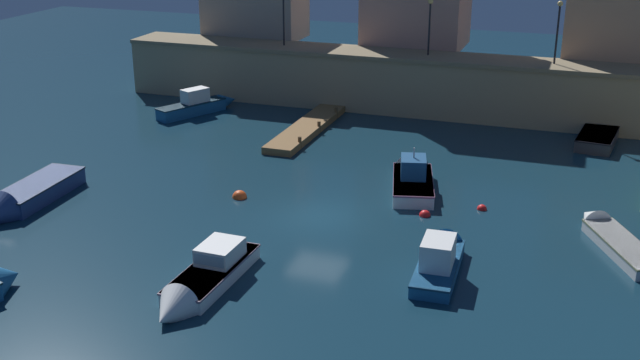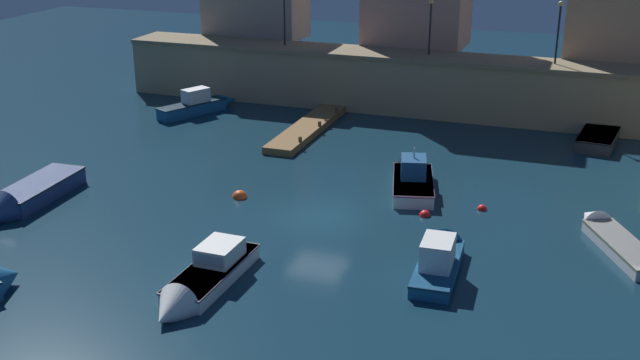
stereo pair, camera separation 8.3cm
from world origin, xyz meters
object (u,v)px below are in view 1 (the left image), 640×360
at_px(moored_boat_4, 200,104).
at_px(moored_boat_0, 201,282).
at_px(mooring_buoy_1, 425,216).
at_px(quay_lamp_1, 430,18).
at_px(quay_lamp_2, 558,23).
at_px(moored_boat_2, 441,255).
at_px(moored_boat_1, 413,175).
at_px(mooring_buoy_2, 482,209).
at_px(moored_boat_8, 611,236).
at_px(moored_boat_3, 600,134).
at_px(mooring_buoy_0, 240,197).
at_px(quay_lamp_0, 284,8).
at_px(moored_boat_7, 24,198).

bearing_deg(moored_boat_4, moored_boat_0, -126.43).
bearing_deg(mooring_buoy_1, quay_lamp_1, 102.25).
bearing_deg(quay_lamp_2, moored_boat_2, -96.37).
height_order(quay_lamp_1, mooring_buoy_1, quay_lamp_1).
relative_size(moored_boat_2, moored_boat_4, 0.98).
distance_m(quay_lamp_2, mooring_buoy_1, 18.23).
bearing_deg(moored_boat_1, quay_lamp_2, -36.79).
bearing_deg(quay_lamp_2, moored_boat_1, -112.75).
xyz_separation_m(mooring_buoy_1, mooring_buoy_2, (2.29, 1.58, 0.00)).
distance_m(moored_boat_0, moored_boat_8, 16.83).
relative_size(moored_boat_2, moored_boat_3, 1.07).
xyz_separation_m(moored_boat_4, mooring_buoy_0, (8.60, -12.56, -0.56)).
bearing_deg(moored_boat_2, quay_lamp_2, -9.23).
distance_m(moored_boat_1, moored_boat_8, 10.00).
distance_m(moored_boat_1, mooring_buoy_1, 3.95).
relative_size(moored_boat_3, mooring_buoy_1, 10.52).
xyz_separation_m(quay_lamp_0, moored_boat_2, (15.00, -21.36, -5.70)).
distance_m(moored_boat_0, moored_boat_3, 27.27).
height_order(quay_lamp_1, moored_boat_4, quay_lamp_1).
relative_size(moored_boat_2, mooring_buoy_1, 11.22).
bearing_deg(moored_boat_7, mooring_buoy_0, 113.53).
bearing_deg(moored_boat_8, quay_lamp_1, 8.12).
relative_size(quay_lamp_0, moored_boat_7, 0.57).
height_order(moored_boat_4, moored_boat_8, moored_boat_4).
xyz_separation_m(moored_boat_0, moored_boat_7, (-11.37, 4.58, 0.02)).
bearing_deg(mooring_buoy_2, moored_boat_4, 152.43).
bearing_deg(moored_boat_3, quay_lamp_0, 89.94).
xyz_separation_m(quay_lamp_1, moored_boat_2, (5.27, -21.36, -5.59)).
bearing_deg(moored_boat_4, mooring_buoy_2, -91.54).
bearing_deg(moored_boat_7, mooring_buoy_1, 103.65).
bearing_deg(moored_boat_4, moored_boat_8, -89.49).
bearing_deg(mooring_buoy_1, moored_boat_7, -163.96).
bearing_deg(mooring_buoy_1, quay_lamp_2, 76.40).
bearing_deg(mooring_buoy_0, moored_boat_3, 43.55).
distance_m(moored_boat_4, mooring_buoy_0, 15.23).
bearing_deg(mooring_buoy_2, moored_boat_8, -17.70).
xyz_separation_m(quay_lamp_0, moored_boat_0, (7.22, -26.29, -5.78)).
height_order(quay_lamp_0, moored_boat_8, quay_lamp_0).
xyz_separation_m(moored_boat_3, mooring_buoy_0, (-15.77, -15.00, -0.37)).
height_order(quay_lamp_1, moored_boat_8, quay_lamp_1).
distance_m(moored_boat_7, mooring_buoy_0, 9.80).
height_order(moored_boat_1, moored_boat_7, moored_boat_1).
height_order(moored_boat_2, mooring_buoy_1, moored_boat_2).
distance_m(moored_boat_0, moored_boat_7, 12.26).
relative_size(quay_lamp_2, moored_boat_1, 0.61).
bearing_deg(moored_boat_2, mooring_buoy_2, -8.66).
relative_size(moored_boat_0, moored_boat_4, 1.07).
bearing_deg(quay_lamp_2, moored_boat_8, -77.39).
height_order(moored_boat_3, moored_boat_8, moored_boat_3).
bearing_deg(moored_boat_4, quay_lamp_1, -44.38).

